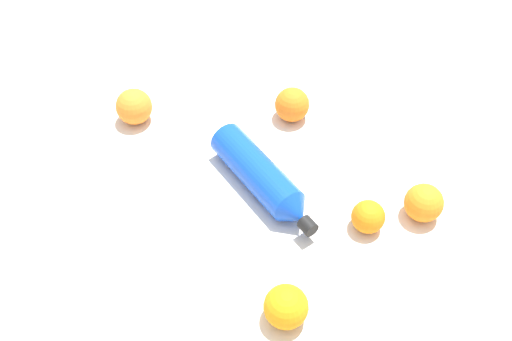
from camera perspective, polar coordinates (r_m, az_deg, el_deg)
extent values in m
plane|color=silver|center=(1.14, -0.05, -3.16)|extent=(2.40, 2.40, 0.00)
cylinder|color=blue|center=(1.15, 0.00, 0.00)|extent=(0.22, 0.18, 0.07)
cone|color=blue|center=(1.08, 3.87, -4.13)|extent=(0.07, 0.08, 0.07)
cylinder|color=black|center=(1.07, 4.95, -5.28)|extent=(0.04, 0.04, 0.03)
sphere|color=orange|center=(0.98, 2.87, -12.83)|extent=(0.07, 0.07, 0.07)
sphere|color=orange|center=(1.14, 15.68, -2.99)|extent=(0.07, 0.07, 0.07)
sphere|color=orange|center=(1.30, -11.54, 5.98)|extent=(0.08, 0.08, 0.08)
sphere|color=orange|center=(1.28, 3.46, 6.28)|extent=(0.07, 0.07, 0.07)
sphere|color=orange|center=(1.10, 10.63, -4.35)|extent=(0.06, 0.06, 0.06)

